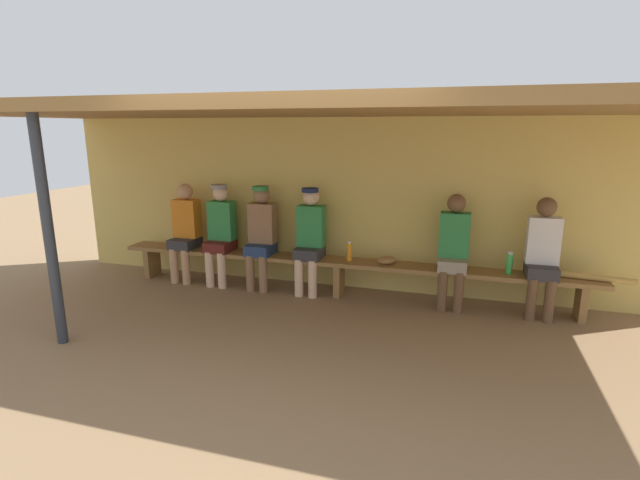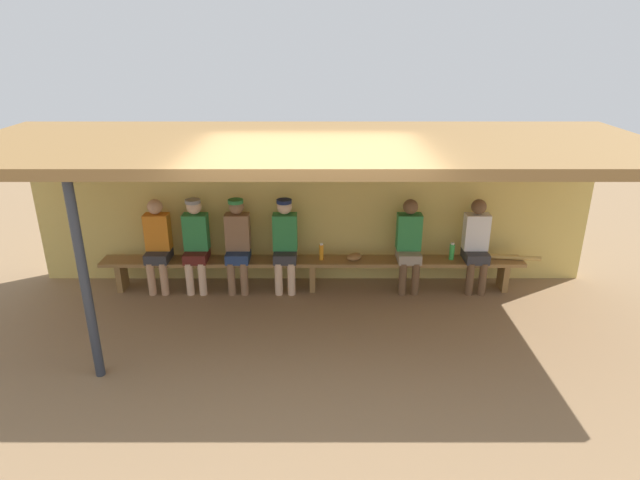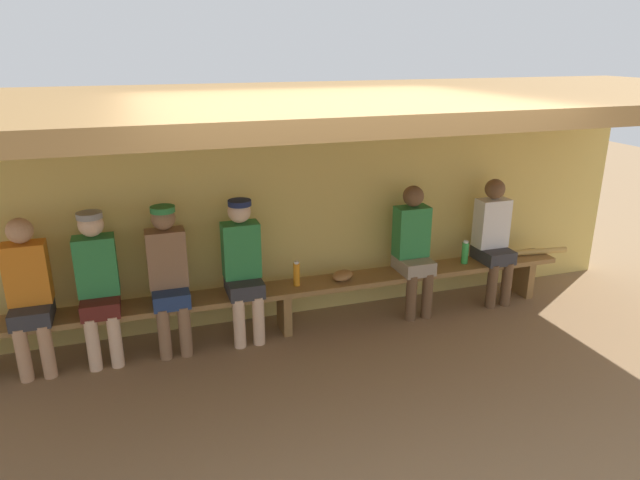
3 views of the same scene
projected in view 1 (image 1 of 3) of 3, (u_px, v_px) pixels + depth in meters
ground_plane at (299, 348)px, 4.53m from camera, size 24.00×24.00×0.00m
back_wall at (348, 204)px, 6.14m from camera, size 8.00×0.20×2.20m
dugout_roof at (320, 108)px, 4.66m from camera, size 8.00×2.80×0.12m
support_post at (49, 234)px, 4.40m from camera, size 0.10×0.10×2.20m
bench at (339, 266)px, 5.89m from camera, size 6.00×0.36×0.46m
player_near_post at (261, 232)px, 6.10m from camera, size 0.34×0.42×1.34m
player_leftmost at (185, 228)px, 6.42m from camera, size 0.34×0.42×1.34m
player_middle at (454, 247)px, 5.43m from camera, size 0.34×0.42×1.34m
player_with_sunglasses at (310, 236)px, 5.91m from camera, size 0.34×0.42×1.34m
player_in_blue at (543, 253)px, 5.17m from camera, size 0.34×0.42×1.34m
player_rightmost at (221, 230)px, 6.26m from camera, size 0.34×0.42×1.34m
water_bottle_clear at (509, 263)px, 5.30m from camera, size 0.07×0.07×0.25m
water_bottle_blue at (349, 252)px, 5.81m from camera, size 0.06×0.06×0.25m
baseball_glove_worn at (387, 260)px, 5.69m from camera, size 0.29×0.27×0.09m
baseball_bat at (592, 277)px, 5.08m from camera, size 0.84×0.17×0.07m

